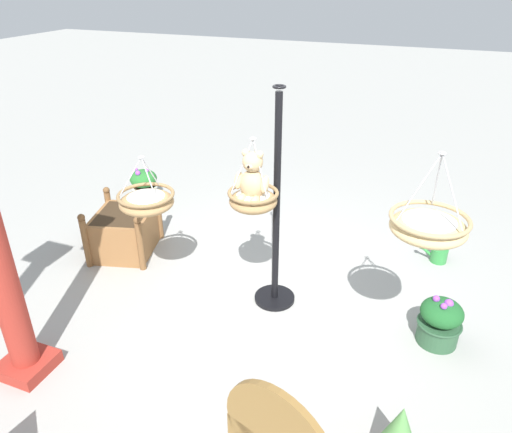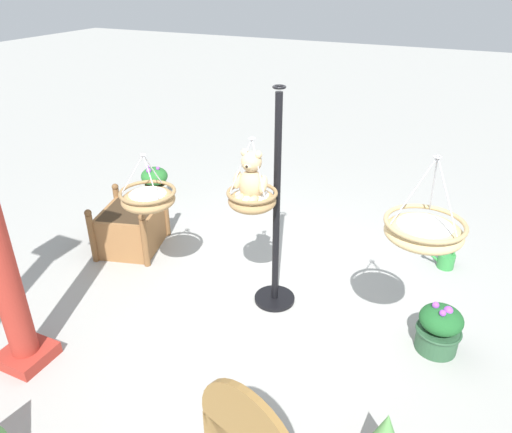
{
  "view_description": "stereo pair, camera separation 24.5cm",
  "coord_description": "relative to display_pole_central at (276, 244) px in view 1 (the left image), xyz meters",
  "views": [
    {
      "loc": [
        -1.58,
        4.06,
        3.25
      ],
      "look_at": [
        -0.03,
        0.12,
        1.03
      ],
      "focal_mm": 33.49,
      "sensor_mm": 36.0,
      "label": 1
    },
    {
      "loc": [
        -1.81,
        3.97,
        3.25
      ],
      "look_at": [
        -0.03,
        0.12,
        1.03
      ],
      "focal_mm": 33.49,
      "sensor_mm": 36.0,
      "label": 2
    }
  ],
  "objects": [
    {
      "name": "potted_plant_tall_leafy",
      "position": [
        -1.69,
        0.05,
        -0.47
      ],
      "size": [
        0.42,
        0.42,
        0.52
      ],
      "color": "#2D5638",
      "rests_on": "ground"
    },
    {
      "name": "teddy_bear",
      "position": [
        0.15,
        0.27,
        0.81
      ],
      "size": [
        0.34,
        0.29,
        0.49
      ],
      "color": "tan"
    },
    {
      "name": "hanging_basket_with_teddy",
      "position": [
        0.15,
        0.25,
        0.6
      ],
      "size": [
        0.48,
        0.48,
        0.71
      ],
      "color": "#A37F51"
    },
    {
      "name": "wooden_planter_box",
      "position": [
        2.11,
        -0.26,
        -0.42
      ],
      "size": [
        0.94,
        1.01,
        0.71
      ],
      "color": "olive",
      "rests_on": "ground"
    },
    {
      "name": "hanging_basket_left_high",
      "position": [
        -1.42,
        0.51,
        0.75
      ],
      "size": [
        0.62,
        0.62,
        0.71
      ],
      "color": "tan"
    },
    {
      "name": "display_pole_central",
      "position": [
        0.0,
        0.0,
        0.0
      ],
      "size": [
        0.44,
        0.44,
        2.33
      ],
      "color": "black",
      "rests_on": "ground"
    },
    {
      "name": "hanging_basket_right_low",
      "position": [
        1.23,
        0.43,
        0.47
      ],
      "size": [
        0.57,
        0.57,
        0.58
      ],
      "color": "#A37F51"
    },
    {
      "name": "watering_can",
      "position": [
        -1.63,
        -1.47,
        -0.61
      ],
      "size": [
        0.35,
        0.2,
        0.3
      ],
      "color": "#338C3F",
      "rests_on": "ground"
    },
    {
      "name": "ground_plane",
      "position": [
        0.22,
        -0.04,
        -0.71
      ],
      "size": [
        40.0,
        40.0,
        0.0
      ],
      "primitive_type": "plane",
      "color": "#9E9E99"
    },
    {
      "name": "potted_plant_conical_shrub",
      "position": [
        2.77,
        -1.69,
        -0.46
      ],
      "size": [
        0.41,
        0.41,
        0.52
      ],
      "color": "beige",
      "rests_on": "ground"
    }
  ]
}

